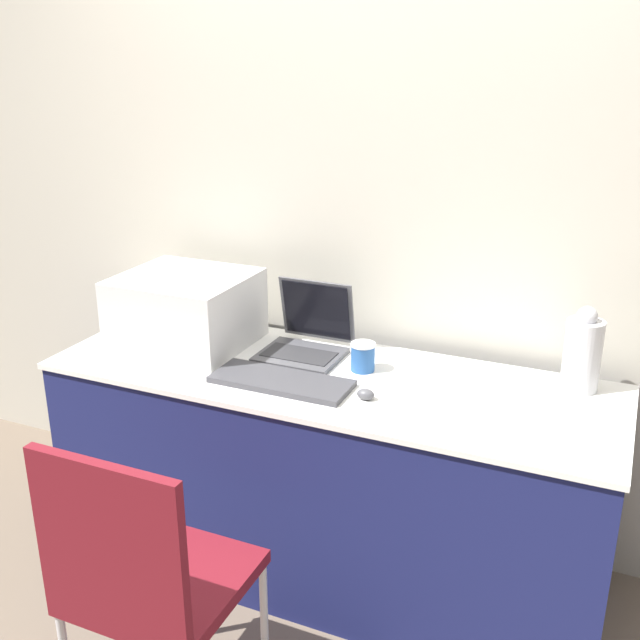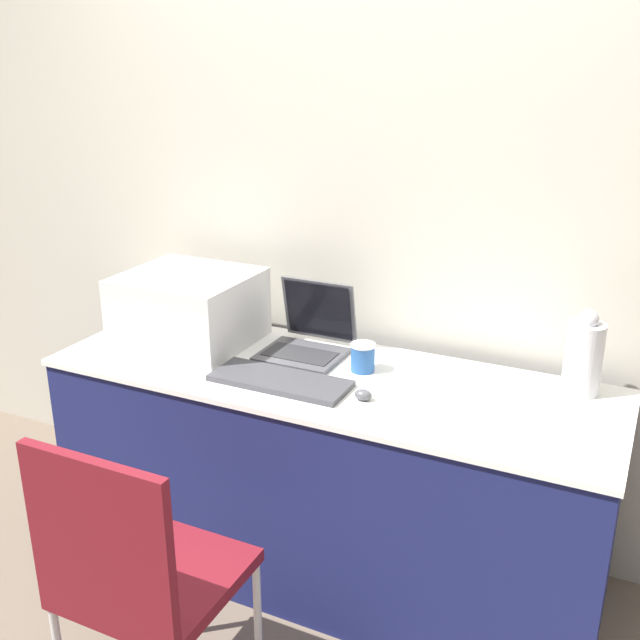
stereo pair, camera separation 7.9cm
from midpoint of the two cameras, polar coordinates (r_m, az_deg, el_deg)
name	(u,v)px [view 1 (the left image)]	position (r m, az deg, el deg)	size (l,w,h in m)	color
ground_plane	(290,621)	(2.74, -3.16, -21.97)	(14.00, 14.00, 0.00)	#6B5B4C
wall_back	(374,203)	(2.77, 3.31, 8.90)	(8.00, 0.05, 2.60)	#B7B2A3
table	(328,475)	(2.74, -0.25, -11.71)	(1.95, 0.66, 0.79)	#191E51
printer	(185,307)	(2.82, -11.01, 0.96)	(0.46, 0.43, 0.26)	silver
laptop_left	(306,338)	(2.71, -1.87, -1.42)	(0.29, 0.30, 0.25)	#4C4C51
external_keyboard	(281,381)	(2.48, -3.88, -4.69)	(0.47, 0.18, 0.02)	#3D3D42
coffee_cup	(363,357)	(2.57, 2.41, -2.82)	(0.09, 0.09, 0.10)	#285699
mouse	(366,394)	(2.37, 2.54, -5.69)	(0.06, 0.04, 0.04)	#4C4C51
metal_pitcher	(583,352)	(2.53, 18.54, -2.36)	(0.12, 0.12, 0.28)	silver
chair	(144,573)	(2.12, -14.36, -18.20)	(0.43, 0.43, 0.94)	maroon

